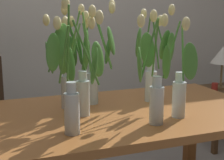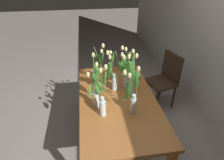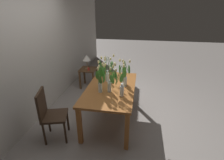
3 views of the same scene
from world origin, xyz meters
name	(u,v)px [view 2 (image 2 of 3)]	position (x,y,z in m)	size (l,w,h in m)	color
ground_plane	(117,140)	(0.00, 0.00, 0.00)	(18.00, 18.00, 0.00)	gray
dining_table	(117,104)	(0.00, 0.00, 0.65)	(1.60, 0.90, 0.74)	#A3602D
tulip_vase_0	(126,73)	(-0.22, 0.14, 0.96)	(0.25, 0.19, 0.53)	silver
tulip_vase_1	(113,75)	(-0.20, -0.02, 0.96)	(0.22, 0.24, 0.56)	silver
tulip_vase_2	(132,97)	(0.27, 0.10, 0.95)	(0.22, 0.21, 0.56)	silver
tulip_vase_3	(97,72)	(-0.30, -0.22, 0.96)	(0.24, 0.17, 0.59)	silver
tulip_vase_4	(100,101)	(0.23, -0.23, 0.91)	(0.15, 0.18, 0.51)	silver
tulip_vase_5	(97,92)	(0.08, -0.24, 0.92)	(0.17, 0.18, 0.53)	silver
tulip_vase_6	(132,79)	(-0.06, 0.18, 0.96)	(0.25, 0.17, 0.59)	silver
dining_chair	(165,78)	(-0.70, 0.92, 0.52)	(0.50, 0.50, 0.93)	#382619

